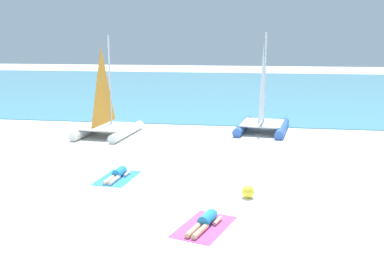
{
  "coord_description": "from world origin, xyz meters",
  "views": [
    {
      "loc": [
        2.79,
        -11.87,
        4.69
      ],
      "look_at": [
        0.0,
        5.54,
        1.2
      ],
      "focal_mm": 41.87,
      "sensor_mm": 36.0,
      "label": 1
    }
  ],
  "objects_px": {
    "sunbather_left": "(118,174)",
    "towel_right": "(204,227)",
    "beach_ball": "(248,192)",
    "sailboat_blue": "(262,117)",
    "sailboat_white": "(107,121)",
    "towel_left": "(117,178)",
    "sunbather_right": "(205,221)"
  },
  "relations": [
    {
      "from": "sailboat_blue",
      "to": "towel_left",
      "type": "relative_size",
      "value": 2.66
    },
    {
      "from": "sailboat_white",
      "to": "towel_right",
      "type": "distance_m",
      "value": 12.04
    },
    {
      "from": "sunbather_left",
      "to": "towel_right",
      "type": "relative_size",
      "value": 0.82
    },
    {
      "from": "sailboat_white",
      "to": "towel_left",
      "type": "height_order",
      "value": "sailboat_white"
    },
    {
      "from": "sailboat_blue",
      "to": "sunbather_right",
      "type": "height_order",
      "value": "sailboat_blue"
    },
    {
      "from": "sailboat_white",
      "to": "towel_right",
      "type": "bearing_deg",
      "value": -54.54
    },
    {
      "from": "beach_ball",
      "to": "sailboat_blue",
      "type": "bearing_deg",
      "value": 87.95
    },
    {
      "from": "sailboat_white",
      "to": "sunbather_left",
      "type": "relative_size",
      "value": 3.14
    },
    {
      "from": "towel_right",
      "to": "beach_ball",
      "type": "bearing_deg",
      "value": 66.36
    },
    {
      "from": "sailboat_white",
      "to": "beach_ball",
      "type": "relative_size",
      "value": 12.86
    },
    {
      "from": "sailboat_white",
      "to": "towel_right",
      "type": "height_order",
      "value": "sailboat_white"
    },
    {
      "from": "towel_left",
      "to": "sunbather_left",
      "type": "height_order",
      "value": "sunbather_left"
    },
    {
      "from": "sailboat_blue",
      "to": "sunbather_right",
      "type": "bearing_deg",
      "value": -89.4
    },
    {
      "from": "sunbather_left",
      "to": "sunbather_right",
      "type": "distance_m",
      "value": 5.02
    },
    {
      "from": "sailboat_blue",
      "to": "towel_left",
      "type": "xyz_separation_m",
      "value": [
        -4.89,
        -8.8,
        -0.75
      ]
    },
    {
      "from": "towel_left",
      "to": "towel_right",
      "type": "bearing_deg",
      "value": -45.6
    },
    {
      "from": "sailboat_blue",
      "to": "sunbather_right",
      "type": "distance_m",
      "value": 12.41
    },
    {
      "from": "towel_left",
      "to": "sunbather_left",
      "type": "bearing_deg",
      "value": 85.33
    },
    {
      "from": "sailboat_blue",
      "to": "sunbather_left",
      "type": "xyz_separation_m",
      "value": [
        -4.88,
        -8.73,
        -0.62
      ]
    },
    {
      "from": "sunbather_right",
      "to": "beach_ball",
      "type": "height_order",
      "value": "beach_ball"
    },
    {
      "from": "towel_left",
      "to": "beach_ball",
      "type": "distance_m",
      "value": 4.7
    },
    {
      "from": "sunbather_right",
      "to": "beach_ball",
      "type": "distance_m",
      "value": 2.48
    },
    {
      "from": "sailboat_blue",
      "to": "beach_ball",
      "type": "relative_size",
      "value": 13.19
    },
    {
      "from": "towel_left",
      "to": "sunbather_right",
      "type": "bearing_deg",
      "value": -44.93
    },
    {
      "from": "towel_right",
      "to": "sailboat_white",
      "type": "bearing_deg",
      "value": 121.2
    },
    {
      "from": "sunbather_left",
      "to": "towel_right",
      "type": "bearing_deg",
      "value": -41.5
    },
    {
      "from": "sunbather_right",
      "to": "sailboat_blue",
      "type": "bearing_deg",
      "value": 100.1
    },
    {
      "from": "sailboat_white",
      "to": "sunbather_left",
      "type": "xyz_separation_m",
      "value": [
        2.72,
        -6.63,
        -0.6
      ]
    },
    {
      "from": "towel_right",
      "to": "sunbather_right",
      "type": "relative_size",
      "value": 1.23
    },
    {
      "from": "sailboat_blue",
      "to": "sailboat_white",
      "type": "xyz_separation_m",
      "value": [
        -7.61,
        -2.1,
        -0.02
      ]
    },
    {
      "from": "sailboat_blue",
      "to": "sailboat_white",
      "type": "height_order",
      "value": "sailboat_blue"
    },
    {
      "from": "sailboat_blue",
      "to": "beach_ball",
      "type": "distance_m",
      "value": 10.07
    }
  ]
}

